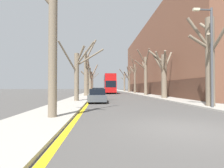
{
  "coord_description": "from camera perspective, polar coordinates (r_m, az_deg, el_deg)",
  "views": [
    {
      "loc": [
        -3.0,
        -6.06,
        1.52
      ],
      "look_at": [
        -0.51,
        31.78,
        2.22
      ],
      "focal_mm": 28.0,
      "sensor_mm": 36.0,
      "label": 1
    }
  ],
  "objects": [
    {
      "name": "street_tree_left_3",
      "position": [
        40.0,
        -7.09,
        1.29
      ],
      "size": [
        3.91,
        5.08,
        7.21
      ],
      "color": "#7A6B56",
      "rests_on": "ground"
    },
    {
      "name": "street_tree_left_0",
      "position": [
        8.93,
        -18.85,
        12.74
      ],
      "size": [
        3.06,
        2.59,
        8.12
      ],
      "color": "#7A6B56",
      "rests_on": "ground"
    },
    {
      "name": "parked_car_0",
      "position": [
        17.75,
        -4.77,
        -3.89
      ],
      "size": [
        1.74,
        4.21,
        1.35
      ],
      "color": "#4C5156",
      "rests_on": "ground"
    },
    {
      "name": "street_tree_left_2",
      "position": [
        29.61,
        -8.32,
        3.55
      ],
      "size": [
        2.27,
        4.06,
        9.7
      ],
      "color": "#7A6B56",
      "rests_on": "ground"
    },
    {
      "name": "double_decker_bus",
      "position": [
        43.88,
        -0.85,
        0.34
      ],
      "size": [
        2.59,
        11.96,
        4.58
      ],
      "color": "red",
      "rests_on": "ground"
    },
    {
      "name": "street_tree_right_4",
      "position": [
        52.15,
        5.58,
        1.37
      ],
      "size": [
        3.54,
        3.76,
        7.83
      ],
      "color": "#7A6B56",
      "rests_on": "ground"
    },
    {
      "name": "parked_car_2",
      "position": [
        29.5,
        -4.36,
        -2.76
      ],
      "size": [
        1.76,
        4.02,
        1.35
      ],
      "color": "silver",
      "rests_on": "ground"
    },
    {
      "name": "street_tree_left_4",
      "position": [
        50.85,
        -6.37,
        0.7
      ],
      "size": [
        2.96,
        2.68,
        6.63
      ],
      "color": "#7A6B56",
      "rests_on": "ground"
    },
    {
      "name": "kerb_line_stripe",
      "position": [
        56.09,
        -4.95,
        -2.61
      ],
      "size": [
        0.24,
        120.0,
        0.01
      ],
      "primitive_type": "cube",
      "color": "yellow",
      "rests_on": "ground"
    },
    {
      "name": "street_tree_right_5",
      "position": [
        61.48,
        4.05,
        0.81
      ],
      "size": [
        3.65,
        2.82,
        7.89
      ],
      "color": "#7A6B56",
      "rests_on": "ground"
    },
    {
      "name": "sidewalk_left",
      "position": [
        56.15,
        -6.6,
        -2.55
      ],
      "size": [
        2.89,
        120.0,
        0.12
      ],
      "primitive_type": "cube",
      "color": "#A39E93",
      "rests_on": "ground"
    },
    {
      "name": "parked_car_1",
      "position": [
        23.41,
        -4.52,
        -3.11
      ],
      "size": [
        1.72,
        4.05,
        1.44
      ],
      "color": "maroon",
      "rests_on": "ground"
    },
    {
      "name": "street_tree_left_1",
      "position": [
        18.41,
        -11.17,
        3.88
      ],
      "size": [
        4.36,
        3.13,
        6.08
      ],
      "color": "#7A6B56",
      "rests_on": "ground"
    },
    {
      "name": "lamp_post",
      "position": [
        14.17,
        29.44,
        9.18
      ],
      "size": [
        1.4,
        0.2,
        7.1
      ],
      "color": "#4C4F54",
      "rests_on": "ground"
    },
    {
      "name": "sidewalk_right",
      "position": [
        56.76,
        5.15,
        -2.53
      ],
      "size": [
        2.89,
        120.0,
        0.12
      ],
      "primitive_type": "cube",
      "color": "#A39E93",
      "rests_on": "ground"
    },
    {
      "name": "building_facade_right",
      "position": [
        43.46,
        16.93,
        7.45
      ],
      "size": [
        10.08,
        49.12,
        15.86
      ],
      "color": "brown",
      "rests_on": "ground"
    },
    {
      "name": "street_tree_right_3",
      "position": [
        42.65,
        7.38,
        2.42
      ],
      "size": [
        2.38,
        2.56,
        9.73
      ],
      "color": "#7A6B56",
      "rests_on": "ground"
    },
    {
      "name": "street_tree_right_1",
      "position": [
        24.22,
        16.48,
        3.5
      ],
      "size": [
        3.62,
        3.5,
        6.62
      ],
      "color": "#7A6B56",
      "rests_on": "ground"
    },
    {
      "name": "street_tree_right_0",
      "position": [
        15.11,
        29.18,
        7.31
      ],
      "size": [
        2.11,
        3.17,
        6.95
      ],
      "color": "#7A6B56",
      "rests_on": "ground"
    },
    {
      "name": "street_tree_right_2",
      "position": [
        32.96,
        10.82,
        3.35
      ],
      "size": [
        2.55,
        3.48,
        8.44
      ],
      "color": "#7A6B56",
      "rests_on": "ground"
    },
    {
      "name": "ground_plane",
      "position": [
        6.93,
        22.64,
        -13.62
      ],
      "size": [
        300.0,
        300.0,
        0.0
      ],
      "primitive_type": "plane",
      "color": "#4C4947"
    }
  ]
}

